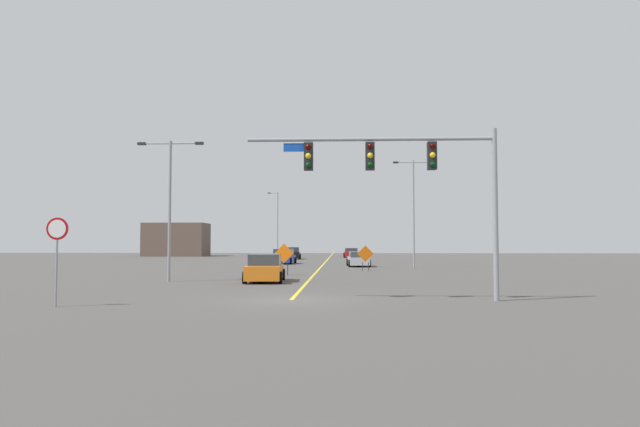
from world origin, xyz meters
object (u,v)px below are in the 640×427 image
street_lamp_far_left (170,197)px  street_lamp_mid_left (277,221)px  traffic_signal_assembly (405,169)px  car_blue_passing (283,257)px  construction_sign_left_shoulder (284,255)px  car_orange_far (265,269)px  car_red_near (351,253)px  stop_sign (57,244)px  car_black_mid (293,253)px  construction_sign_right_shoulder (365,255)px  car_silver_approaching (358,259)px  street_lamp_mid_right (413,205)px

street_lamp_far_left → street_lamp_mid_left: 54.51m
traffic_signal_assembly → car_blue_passing: 35.96m
car_blue_passing → street_lamp_far_left: bearing=-98.2°
construction_sign_left_shoulder → car_orange_far: construction_sign_left_shoulder is taller
car_blue_passing → car_red_near: bearing=72.9°
stop_sign → car_black_mid: (3.28, 52.63, -1.41)m
construction_sign_right_shoulder → car_silver_approaching: 7.42m
construction_sign_left_shoulder → car_black_mid: construction_sign_left_shoulder is taller
stop_sign → street_lamp_mid_right: (15.67, 29.59, 3.21)m
street_lamp_mid_right → car_blue_passing: (-11.94, 7.65, -4.65)m
car_red_near → car_silver_approaching: car_red_near is taller
street_lamp_far_left → car_orange_far: bearing=1.3°
construction_sign_left_shoulder → car_orange_far: bearing=-94.2°
street_lamp_mid_right → car_silver_approaching: street_lamp_mid_right is taller
street_lamp_mid_right → car_black_mid: size_ratio=2.23×
car_black_mid → street_lamp_mid_right: bearing=-61.7°
construction_sign_right_shoulder → street_lamp_mid_left: bearing=105.5°
street_lamp_mid_left → car_red_near: bearing=-30.3°
street_lamp_far_left → car_silver_approaching: size_ratio=1.69×
construction_sign_left_shoulder → car_silver_approaching: bearing=69.1°
street_lamp_far_left → construction_sign_right_shoulder: street_lamp_far_left is taller
stop_sign → street_lamp_far_left: bearing=89.6°
street_lamp_far_left → street_lamp_mid_right: bearing=48.3°
street_lamp_mid_left → car_orange_far: 54.87m
street_lamp_mid_left → car_black_mid: (3.67, -13.94, -4.57)m
street_lamp_far_left → car_silver_approaching: (10.92, 19.56, -4.02)m
street_lamp_mid_right → street_lamp_mid_left: (-16.06, 36.97, -0.05)m
stop_sign → street_lamp_mid_right: street_lamp_mid_right is taller
traffic_signal_assembly → stop_sign: traffic_signal_assembly is taller
traffic_signal_assembly → street_lamp_mid_left: street_lamp_mid_left is taller
stop_sign → car_orange_far: bearing=66.2°
construction_sign_left_shoulder → car_silver_approaching: 14.55m
street_lamp_far_left → car_red_near: bearing=77.5°
street_lamp_mid_right → construction_sign_right_shoulder: (-4.32, -5.36, -4.13)m
traffic_signal_assembly → street_lamp_mid_right: (3.65, 27.08, 0.41)m
street_lamp_mid_left → construction_sign_right_shoulder: (11.74, -42.33, -4.08)m
traffic_signal_assembly → car_orange_far: traffic_signal_assembly is taller
street_lamp_mid_right → street_lamp_mid_left: 40.31m
traffic_signal_assembly → car_silver_approaching: bearing=92.0°
construction_sign_right_shoulder → car_black_mid: (-8.07, 28.39, -0.49)m
stop_sign → street_lamp_far_left: size_ratio=0.39×
construction_sign_right_shoulder → car_orange_far: 13.45m
car_silver_approaching → street_lamp_mid_right: bearing=-23.6°
traffic_signal_assembly → construction_sign_right_shoulder: 22.05m
car_black_mid → construction_sign_left_shoulder: bearing=-85.8°
traffic_signal_assembly → street_lamp_far_left: street_lamp_far_left is taller
street_lamp_mid_right → construction_sign_right_shoulder: size_ratio=4.78×
traffic_signal_assembly → construction_sign_right_shoulder: (-0.67, 21.72, -3.73)m
stop_sign → car_silver_approaching: (11.00, 31.63, -1.48)m
car_red_near → stop_sign: bearing=-100.1°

